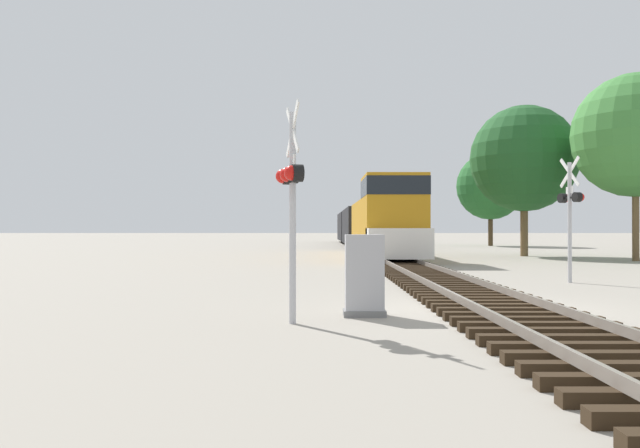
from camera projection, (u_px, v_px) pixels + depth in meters
The scene contains 9 objects.
ground_plane at pixel (494, 310), 12.71m from camera, with size 400.00×400.00×0.00m, color gray.
rail_track_bed at pixel (494, 303), 12.71m from camera, with size 2.60×160.00×0.31m.
freight_train at pixel (364, 227), 51.30m from camera, with size 2.91×51.00×4.18m.
crossing_signal_near at pixel (292, 186), 10.88m from camera, with size 0.54×1.01×3.86m.
crossing_signal_far at pixel (572, 206), 19.04m from camera, with size 0.53×1.01×3.85m.
relay_cabinet at pixel (365, 276), 11.81m from camera, with size 0.80×0.55×1.55m.
tree_far_right at pixel (637, 135), 31.52m from camera, with size 6.27×6.27×9.51m.
tree_mid_background at pixel (525, 159), 37.10m from camera, with size 6.33×6.33×8.98m.
tree_deep_background at pixel (492, 186), 58.51m from camera, with size 6.32×6.32×8.78m.
Camera 1 is at (-3.53, -12.72, 1.67)m, focal length 35.00 mm.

